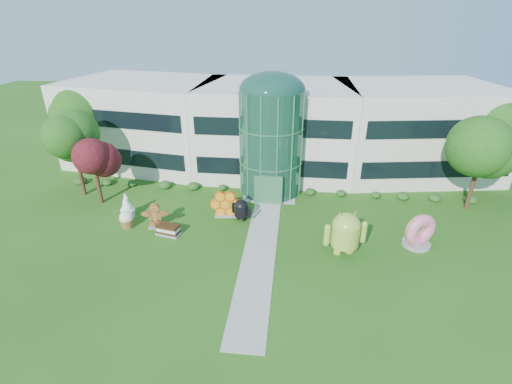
# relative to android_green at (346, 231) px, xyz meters

# --- Properties ---
(ground) EXTENTS (140.00, 140.00, 0.00)m
(ground) POSITION_rel_android_green_xyz_m (-6.18, -1.82, -1.90)
(ground) COLOR #215114
(ground) RESTS_ON ground
(building) EXTENTS (46.00, 15.00, 9.30)m
(building) POSITION_rel_android_green_xyz_m (-6.18, 16.18, 2.75)
(building) COLOR beige
(building) RESTS_ON ground
(atrium) EXTENTS (6.00, 6.00, 9.80)m
(atrium) POSITION_rel_android_green_xyz_m (-6.18, 10.18, 3.00)
(atrium) COLOR #194738
(atrium) RESTS_ON ground
(walkway) EXTENTS (2.40, 20.00, 0.04)m
(walkway) POSITION_rel_android_green_xyz_m (-6.18, 0.18, -1.88)
(walkway) COLOR #9E9E93
(walkway) RESTS_ON ground
(tree_red) EXTENTS (4.00, 4.00, 6.00)m
(tree_red) POSITION_rel_android_green_xyz_m (-21.68, 5.68, 1.10)
(tree_red) COLOR #3F0C14
(tree_red) RESTS_ON ground
(trees_backdrop) EXTENTS (52.00, 8.00, 8.40)m
(trees_backdrop) POSITION_rel_android_green_xyz_m (-6.18, 11.18, 2.30)
(trees_backdrop) COLOR #1F4E13
(trees_backdrop) RESTS_ON ground
(android_green) EXTENTS (3.81, 3.02, 3.80)m
(android_green) POSITION_rel_android_green_xyz_m (0.00, 0.00, 0.00)
(android_green) COLOR #95BA3B
(android_green) RESTS_ON ground
(android_black) EXTENTS (2.28, 1.95, 2.18)m
(android_black) POSITION_rel_android_green_xyz_m (-8.21, 3.94, -0.81)
(android_black) COLOR black
(android_black) RESTS_ON ground
(donut) EXTENTS (2.90, 2.31, 2.72)m
(donut) POSITION_rel_android_green_xyz_m (5.64, 1.58, -0.54)
(donut) COLOR #D95295
(donut) RESTS_ON ground
(gingerbread) EXTENTS (2.54, 1.28, 2.25)m
(gingerbread) POSITION_rel_android_green_xyz_m (-15.05, 1.99, -0.77)
(gingerbread) COLOR brown
(gingerbread) RESTS_ON ground
(ice_cream_sandwich) EXTENTS (2.09, 1.35, 0.86)m
(ice_cream_sandwich) POSITION_rel_android_green_xyz_m (-13.69, 1.01, -1.47)
(ice_cream_sandwich) COLOR black
(ice_cream_sandwich) RESTS_ON ground
(honeycomb) EXTENTS (2.84, 1.29, 2.16)m
(honeycomb) POSITION_rel_android_green_xyz_m (-9.68, 4.50, -0.82)
(honeycomb) COLOR orange
(honeycomb) RESTS_ON ground
(froyo) EXTENTS (1.52, 1.52, 2.28)m
(froyo) POSITION_rel_android_green_xyz_m (-18.05, 3.35, -0.76)
(froyo) COLOR white
(froyo) RESTS_ON ground
(cupcake) EXTENTS (1.41, 1.41, 1.47)m
(cupcake) POSITION_rel_android_green_xyz_m (-17.43, 1.75, -1.16)
(cupcake) COLOR white
(cupcake) RESTS_ON ground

